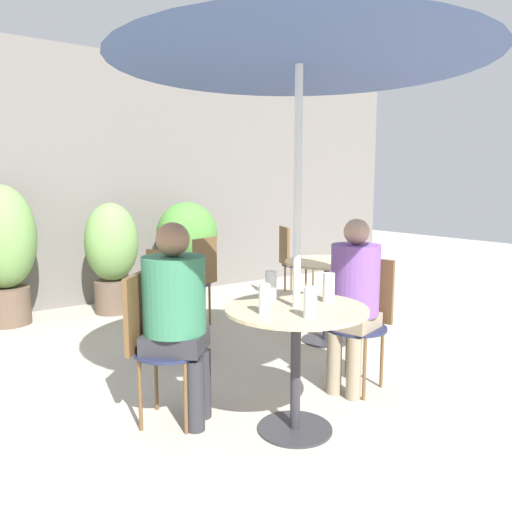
# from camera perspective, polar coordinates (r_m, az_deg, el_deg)

# --- Properties ---
(ground_plane) EXTENTS (20.00, 20.00, 0.00)m
(ground_plane) POSITION_cam_1_polar(r_m,az_deg,el_deg) (3.24, 3.38, -18.49)
(ground_plane) COLOR #B2A899
(storefront_wall) EXTENTS (10.00, 0.06, 3.00)m
(storefront_wall) POSITION_cam_1_polar(r_m,az_deg,el_deg) (6.27, -18.88, 8.31)
(storefront_wall) COLOR slate
(storefront_wall) RESTS_ON ground_plane
(cafe_table_near) EXTENTS (0.83, 0.83, 0.75)m
(cafe_table_near) POSITION_cam_1_polar(r_m,az_deg,el_deg) (2.95, 4.59, -9.12)
(cafe_table_near) COLOR #2D2D33
(cafe_table_near) RESTS_ON ground_plane
(cafe_table_far) EXTENTS (0.77, 0.77, 0.75)m
(cafe_table_far) POSITION_cam_1_polar(r_m,az_deg,el_deg) (4.63, 8.11, -2.89)
(cafe_table_far) COLOR #2D2D33
(cafe_table_far) RESTS_ON ground_plane
(bistro_chair_0) EXTENTS (0.46, 0.45, 0.92)m
(bistro_chair_0) POSITION_cam_1_polar(r_m,az_deg,el_deg) (3.68, 12.15, -6.14)
(bistro_chair_0) COLOR #232847
(bistro_chair_0) RESTS_ON ground_plane
(bistro_chair_1) EXTENTS (0.49, 0.49, 0.92)m
(bistro_chair_1) POSITION_cam_1_polar(r_m,az_deg,el_deg) (3.13, -11.71, -8.77)
(bistro_chair_1) COLOR #232847
(bistro_chair_1) RESTS_ON ground_plane
(bistro_chair_2) EXTENTS (0.48, 0.46, 0.92)m
(bistro_chair_2) POSITION_cam_1_polar(r_m,az_deg,el_deg) (6.17, 4.06, -0.08)
(bistro_chair_2) COLOR #232847
(bistro_chair_2) RESTS_ON ground_plane
(bistro_chair_4) EXTENTS (0.48, 0.47, 0.92)m
(bistro_chair_4) POSITION_cam_1_polar(r_m,az_deg,el_deg) (4.19, -9.49, -4.30)
(bistro_chair_4) COLOR #232847
(bistro_chair_4) RESTS_ON ground_plane
(bistro_chair_5) EXTENTS (0.46, 0.48, 0.92)m
(bistro_chair_5) POSITION_cam_1_polar(r_m,az_deg,el_deg) (5.02, -6.67, -2.10)
(bistro_chair_5) COLOR #232847
(bistro_chair_5) RESTS_ON ground_plane
(seated_person_0) EXTENTS (0.39, 0.36, 1.22)m
(seated_person_0) POSITION_cam_1_polar(r_m,az_deg,el_deg) (3.51, 11.12, -3.92)
(seated_person_0) COLOR gray
(seated_person_0) RESTS_ON ground_plane
(seated_person_1) EXTENTS (0.48, 0.48, 1.24)m
(seated_person_1) POSITION_cam_1_polar(r_m,az_deg,el_deg) (3.03, -9.02, -5.81)
(seated_person_1) COLOR #2D2D33
(seated_person_1) RESTS_ON ground_plane
(beer_glass_0) EXTENTS (0.07, 0.07, 0.18)m
(beer_glass_0) POSITION_cam_1_polar(r_m,az_deg,el_deg) (3.06, 1.72, -3.36)
(beer_glass_0) COLOR silver
(beer_glass_0) RESTS_ON cafe_table_near
(beer_glass_1) EXTENTS (0.06, 0.06, 0.17)m
(beer_glass_1) POSITION_cam_1_polar(r_m,az_deg,el_deg) (2.73, 0.98, -4.93)
(beer_glass_1) COLOR silver
(beer_glass_1) RESTS_ON cafe_table_near
(beer_glass_2) EXTENTS (0.07, 0.07, 0.17)m
(beer_glass_2) POSITION_cam_1_polar(r_m,az_deg,el_deg) (2.66, 6.22, -5.30)
(beer_glass_2) COLOR silver
(beer_glass_2) RESTS_ON cafe_table_near
(beer_glass_3) EXTENTS (0.07, 0.07, 0.18)m
(beer_glass_3) POSITION_cam_1_polar(r_m,az_deg,el_deg) (3.02, 8.31, -3.58)
(beer_glass_3) COLOR silver
(beer_glass_3) RESTS_ON cafe_table_near
(potted_plant_0) EXTENTS (0.64, 0.64, 1.44)m
(potted_plant_0) POSITION_cam_1_polar(r_m,az_deg,el_deg) (5.69, -26.87, 0.91)
(potted_plant_0) COLOR brown
(potted_plant_0) RESTS_ON ground_plane
(potted_plant_1) EXTENTS (0.59, 0.59, 1.24)m
(potted_plant_1) POSITION_cam_1_polar(r_m,az_deg,el_deg) (5.81, -16.15, 0.47)
(potted_plant_1) COLOR brown
(potted_plant_1) RESTS_ON ground_plane
(potted_plant_2) EXTENTS (0.75, 0.75, 1.22)m
(potted_plant_2) POSITION_cam_1_polar(r_m,az_deg,el_deg) (6.22, -7.86, 1.61)
(potted_plant_2) COLOR #93664C
(potted_plant_2) RESTS_ON ground_plane
(umbrella) EXTENTS (2.05, 2.05, 2.38)m
(umbrella) POSITION_cam_1_polar(r_m,az_deg,el_deg) (2.91, 5.01, 23.62)
(umbrella) COLOR silver
(umbrella) RESTS_ON ground_plane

